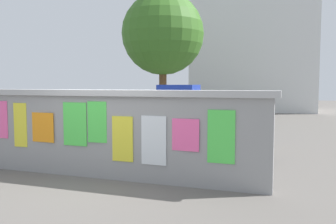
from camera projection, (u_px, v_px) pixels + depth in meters
name	position (u px, v px, depth m)	size (l,w,h in m)	color
ground	(202.00, 129.00, 14.53)	(60.00, 60.00, 0.00)	#605B56
poster_wall	(110.00, 133.00, 6.90)	(6.44, 0.42, 1.76)	gray
auto_rickshaw_truck	(152.00, 112.00, 12.26)	(3.67, 1.69, 1.85)	black
motorcycle	(76.00, 136.00, 9.37)	(1.90, 0.56, 0.87)	black
bicycle_near	(236.00, 146.00, 8.44)	(1.71, 0.44, 0.95)	black
person_walking	(245.00, 114.00, 10.24)	(0.46, 0.46, 1.62)	yellow
tree_roadside	(163.00, 34.00, 17.91)	(4.22, 4.22, 6.58)	brown
building_background	(255.00, 45.00, 25.70)	(8.75, 6.30, 9.45)	silver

